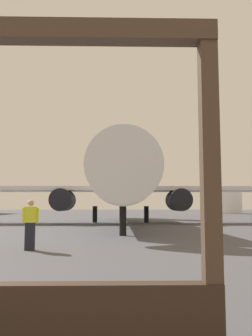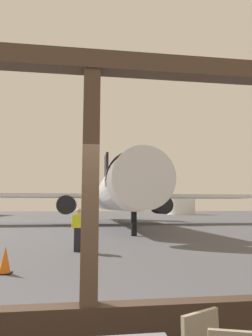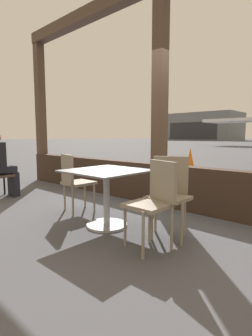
% 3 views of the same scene
% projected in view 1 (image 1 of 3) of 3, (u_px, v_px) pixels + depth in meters
% --- Properties ---
extents(ground_plane, '(220.00, 220.00, 0.00)m').
position_uv_depth(ground_plane, '(95.00, 219.00, 43.66)').
color(ground_plane, '#4C4C51').
extents(airplane, '(31.60, 32.94, 10.18)m').
position_uv_depth(airplane, '(121.00, 185.00, 31.90)').
color(airplane, silver).
rests_on(airplane, ground).
extents(ground_crew_worker, '(0.53, 0.28, 1.74)m').
position_uv_depth(ground_crew_worker, '(30.00, 224.00, 12.71)').
color(ground_crew_worker, black).
rests_on(ground_crew_worker, ground).
extents(fuel_storage_tank, '(7.13, 7.13, 4.55)m').
position_uv_depth(fuel_storage_tank, '(224.00, 202.00, 74.35)').
color(fuel_storage_tank, white).
rests_on(fuel_storage_tank, ground).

